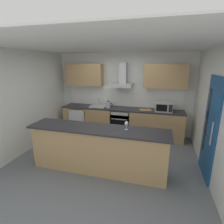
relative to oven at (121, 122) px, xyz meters
The scene contains 18 objects.
ground 1.52m from the oven, 90.76° to the right, with size 5.35×4.59×0.02m, color slate.
ceiling 2.59m from the oven, 90.76° to the right, with size 5.35×4.59×0.02m, color white.
wall_back 0.93m from the oven, 92.70° to the left, with size 5.35×0.12×2.60m, color silver.
wall_left 2.81m from the oven, 147.30° to the right, with size 0.12×4.59×2.60m, color silver.
wall_right 2.78m from the oven, 33.15° to the right, with size 0.12×4.59×2.60m, color silver.
backsplash_tile 0.84m from the oven, 93.28° to the left, with size 3.70×0.02×0.66m, color white.
counter_back 0.03m from the oven, 126.03° to the left, with size 3.83×0.60×0.90m.
counter_island 2.05m from the oven, 91.55° to the right, with size 2.96×0.64×0.98m.
upper_cabinets 1.46m from the oven, 96.19° to the left, with size 3.78×0.32×0.70m.
side_door 2.74m from the oven, 37.00° to the right, with size 0.08×0.85×2.05m.
oven is the anchor object (origin of this frame).
refrigerator 1.43m from the oven, behind, with size 0.58×0.60×0.85m.
microwave 1.40m from the oven, ahead, with size 0.50×0.38×0.30m.
sink 0.90m from the oven, behind, with size 0.50×0.40×0.26m.
kettle 0.69m from the oven, behind, with size 0.29×0.15×0.24m.
range_hood 1.33m from the oven, 90.00° to the left, with size 0.62×0.45×0.72m.
wine_glass 2.16m from the oven, 74.87° to the right, with size 0.08×0.08×0.18m.
chopping_board 0.87m from the oven, ahead, with size 0.34×0.22×0.02m, color tan.
Camera 1 is at (1.15, -3.80, 2.26)m, focal length 28.19 mm.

